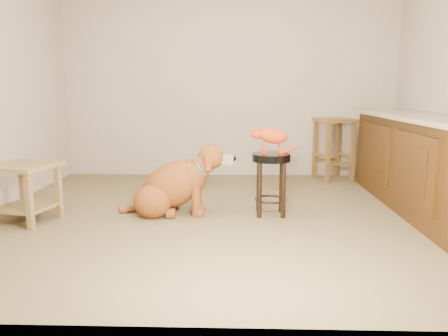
{
  "coord_description": "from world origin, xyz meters",
  "views": [
    {
      "loc": [
        0.11,
        -4.01,
        1.18
      ],
      "look_at": [
        -0.01,
        0.04,
        0.45
      ],
      "focal_mm": 35.0,
      "sensor_mm": 36.0,
      "label": 1
    }
  ],
  "objects_px": {
    "padded_stool": "(271,172)",
    "side_table": "(25,184)",
    "wood_stool": "(333,148)",
    "golden_retriever": "(173,186)",
    "tabby_kitten": "(271,137)"
  },
  "relations": [
    {
      "from": "padded_stool",
      "to": "side_table",
      "type": "bearing_deg",
      "value": -172.5
    },
    {
      "from": "wood_stool",
      "to": "side_table",
      "type": "relative_size",
      "value": 1.31
    },
    {
      "from": "wood_stool",
      "to": "golden_retriever",
      "type": "relative_size",
      "value": 0.71
    },
    {
      "from": "padded_stool",
      "to": "golden_retriever",
      "type": "height_order",
      "value": "golden_retriever"
    },
    {
      "from": "wood_stool",
      "to": "golden_retriever",
      "type": "distance_m",
      "value": 2.51
    },
    {
      "from": "golden_retriever",
      "to": "wood_stool",
      "type": "bearing_deg",
      "value": 40.25
    },
    {
      "from": "padded_stool",
      "to": "tabby_kitten",
      "type": "relative_size",
      "value": 1.26
    },
    {
      "from": "wood_stool",
      "to": "side_table",
      "type": "distance_m",
      "value": 3.72
    },
    {
      "from": "padded_stool",
      "to": "side_table",
      "type": "xyz_separation_m",
      "value": [
        -2.22,
        -0.29,
        -0.07
      ]
    },
    {
      "from": "padded_stool",
      "to": "wood_stool",
      "type": "height_order",
      "value": "wood_stool"
    },
    {
      "from": "golden_retriever",
      "to": "tabby_kitten",
      "type": "bearing_deg",
      "value": -1.24
    },
    {
      "from": "tabby_kitten",
      "to": "padded_stool",
      "type": "bearing_deg",
      "value": -5.72
    },
    {
      "from": "side_table",
      "to": "tabby_kitten",
      "type": "distance_m",
      "value": 2.26
    },
    {
      "from": "padded_stool",
      "to": "tabby_kitten",
      "type": "xyz_separation_m",
      "value": [
        -0.01,
        0.0,
        0.33
      ]
    },
    {
      "from": "golden_retriever",
      "to": "side_table",
      "type": "bearing_deg",
      "value": -168.72
    }
  ]
}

